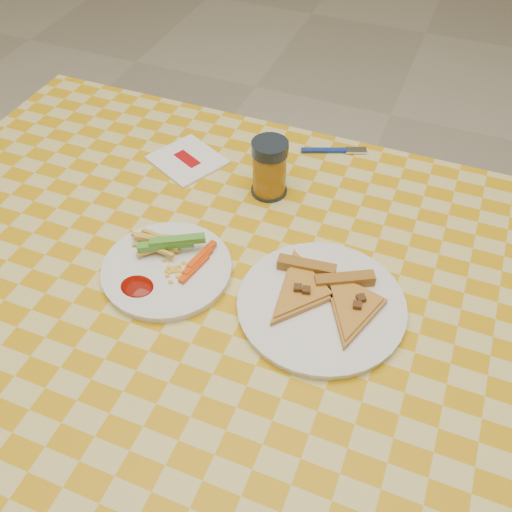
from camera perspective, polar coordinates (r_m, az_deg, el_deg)
The scene contains 9 objects.
ground at distance 1.57m, azimuth -1.67°, elevation -20.57°, with size 8.00×8.00×0.00m, color beige.
table at distance 0.98m, azimuth -2.52°, elevation -4.89°, with size 1.28×0.88×0.76m.
plate_left at distance 0.94m, azimuth -8.88°, elevation -1.41°, with size 0.21×0.21×0.01m, color white.
plate_right at distance 0.88m, azimuth 6.53°, elevation -5.02°, with size 0.25×0.25×0.01m, color white.
fries_veggies at distance 0.94m, azimuth -9.05°, elevation 0.02°, with size 0.16×0.15×0.04m.
pizza_slices at distance 0.88m, azimuth 6.95°, elevation -3.81°, with size 0.24×0.21×0.02m.
drink_glass at distance 1.04m, azimuth 1.35°, elevation 8.75°, with size 0.07×0.07×0.11m.
napkin at distance 1.15m, azimuth -6.89°, elevation 9.50°, with size 0.17×0.16×0.01m.
fork at distance 1.18m, azimuth 7.88°, elevation 10.43°, with size 0.13×0.06×0.01m.
Camera 1 is at (0.27, -0.55, 1.45)m, focal length 40.00 mm.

